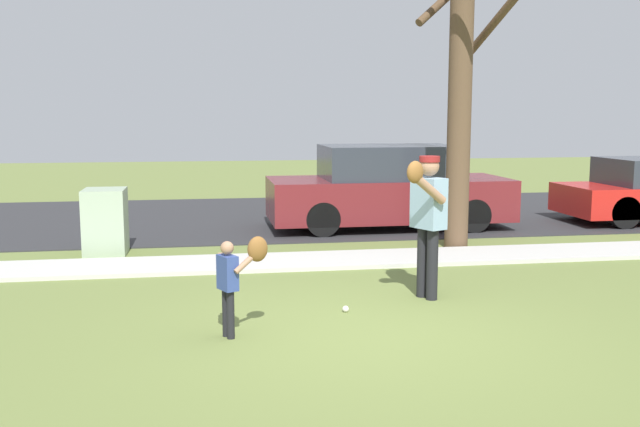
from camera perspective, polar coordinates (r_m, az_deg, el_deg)
The scene contains 9 objects.
ground_plane at distance 10.80m, azimuth -0.56°, elevation -4.07°, with size 48.00×48.00×0.00m, color olive.
sidewalk_strip at distance 10.89m, azimuth -0.64°, elevation -3.81°, with size 36.00×1.20×0.06m, color beige.
road_surface at distance 15.78m, azimuth -3.39°, elevation -0.19°, with size 36.00×6.80×0.02m, color #2D2D30.
person_adult at distance 8.70m, azimuth 8.58°, elevation 0.22°, with size 0.64×0.83×1.76m.
person_child at distance 7.24m, azimuth -6.75°, elevation -4.71°, with size 0.55×0.33×1.04m.
baseball at distance 8.24m, azimuth 2.07°, elevation -7.66°, with size 0.07×0.07×0.07m, color white.
utility_cabinet at distance 12.02m, azimuth -16.83°, elevation -0.62°, with size 0.66×0.78×1.06m, color #9EB293.
street_tree_near at distance 12.15m, azimuth 11.23°, elevation 11.24°, with size 1.85×1.89×5.62m.
parked_suv_maroon at distance 14.11m, azimuth 5.50°, elevation 2.00°, with size 4.70×1.90×1.63m.
Camera 1 is at (-1.61, -6.94, 2.27)m, focal length 39.89 mm.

